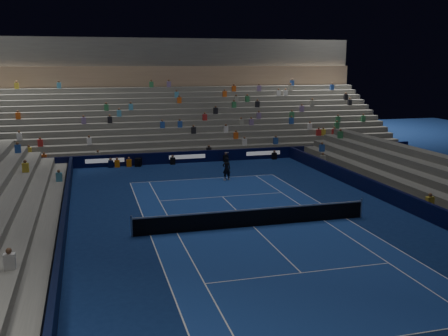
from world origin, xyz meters
The scene contains 9 objects.
ground centered at (0.00, 0.00, 0.00)m, with size 90.00×90.00×0.00m, color navy.
court_surface centered at (0.00, 0.00, 0.01)m, with size 10.97×23.77×0.01m, color navy.
sponsor_barrier_far centered at (0.00, 18.50, 0.50)m, with size 44.00×0.25×1.00m, color black.
sponsor_barrier_east centered at (9.70, 0.00, 0.50)m, with size 0.25×37.00×1.00m, color black.
sponsor_barrier_west centered at (-9.70, 0.00, 0.50)m, with size 0.25×37.00×1.00m, color black.
grandstand_main centered at (0.00, 27.90, 3.38)m, with size 44.00×15.20×11.20m.
tennis_net centered at (0.00, 0.00, 0.50)m, with size 12.90×0.10×1.10m.
tennis_player centered at (1.56, 11.04, 0.85)m, with size 0.62×0.41×1.70m, color black.
broadcast_camera centered at (-4.26, 18.00, 0.35)m, with size 0.67×1.05×0.68m.
Camera 1 is at (-8.29, -24.87, 8.58)m, focal length 41.15 mm.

